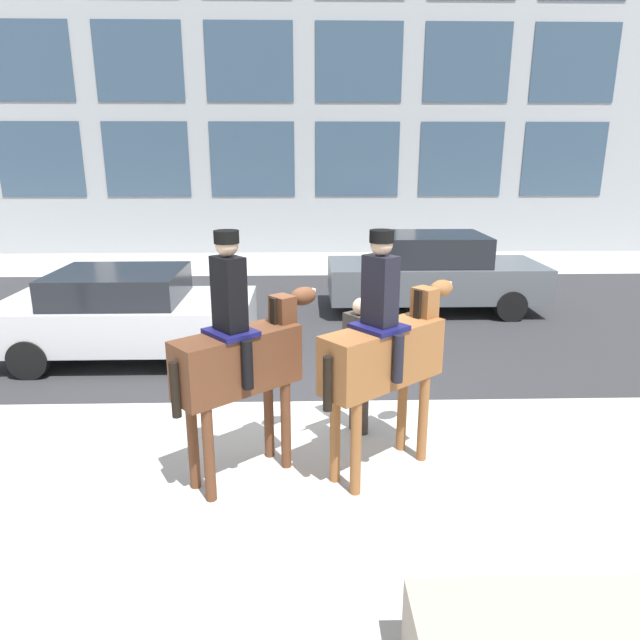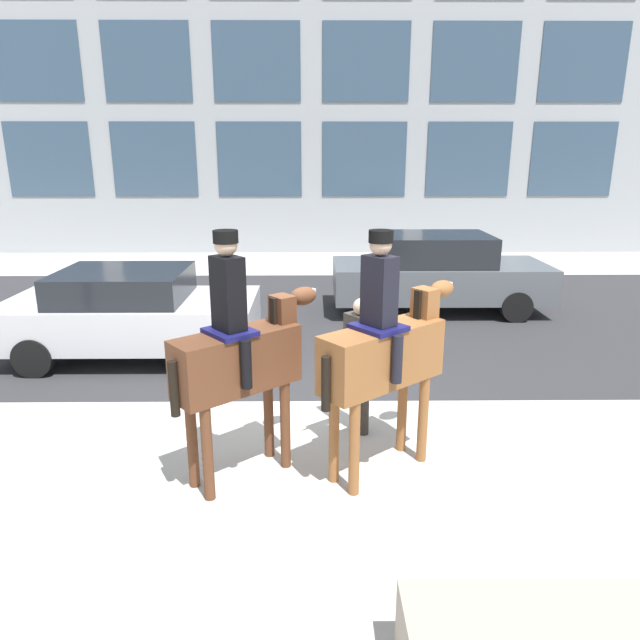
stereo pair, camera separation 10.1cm
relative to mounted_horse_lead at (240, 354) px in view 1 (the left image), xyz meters
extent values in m
plane|color=#B2AFA8|center=(0.69, 1.37, -1.37)|extent=(80.00, 80.00, 0.00)
cube|color=#2D2D30|center=(0.69, 6.12, -1.37)|extent=(23.69, 8.50, 0.01)
cube|color=#33475B|center=(-8.00, 14.20, 1.74)|extent=(2.78, 0.02, 2.38)
cube|color=#33475B|center=(-4.52, 14.20, 1.74)|extent=(2.78, 0.02, 2.38)
cube|color=#33475B|center=(-1.05, 14.20, 1.74)|extent=(2.78, 0.02, 2.38)
cube|color=#33475B|center=(2.43, 14.20, 1.74)|extent=(2.78, 0.02, 2.38)
cube|color=#33475B|center=(5.90, 14.20, 1.74)|extent=(2.78, 0.02, 2.38)
cube|color=#33475B|center=(9.37, 14.20, 1.74)|extent=(2.78, 0.02, 2.38)
cube|color=#33475B|center=(-8.00, 14.20, 4.72)|extent=(2.78, 0.02, 2.38)
cube|color=#33475B|center=(-4.52, 14.20, 4.72)|extent=(2.78, 0.02, 2.38)
cube|color=#33475B|center=(-1.05, 14.20, 4.72)|extent=(2.78, 0.02, 2.38)
cube|color=#33475B|center=(2.43, 14.20, 4.72)|extent=(2.78, 0.02, 2.38)
cube|color=#33475B|center=(5.90, 14.20, 4.72)|extent=(2.78, 0.02, 2.38)
cube|color=#33475B|center=(9.37, 14.20, 4.72)|extent=(2.78, 0.02, 2.38)
cube|color=#59331E|center=(-0.02, -0.02, -0.07)|extent=(1.30, 1.19, 0.61)
cylinder|color=#59331E|center=(0.24, 0.40, -0.88)|extent=(0.11, 0.11, 1.00)
cylinder|color=#59331E|center=(0.44, 0.17, -0.88)|extent=(0.11, 0.11, 1.00)
cylinder|color=#59331E|center=(-0.49, -0.21, -0.88)|extent=(0.11, 0.11, 1.00)
cylinder|color=#59331E|center=(-0.29, -0.44, -0.88)|extent=(0.11, 0.11, 1.00)
cube|color=#59331E|center=(0.42, 0.35, 0.27)|extent=(0.31, 0.31, 0.50)
cube|color=black|center=(0.33, 0.28, 0.29)|extent=(0.08, 0.09, 0.45)
ellipsoid|color=#59331E|center=(0.64, 0.53, 0.47)|extent=(0.38, 0.36, 0.20)
cube|color=silver|center=(0.71, 0.60, 0.49)|extent=(0.12, 0.11, 0.08)
cylinder|color=black|center=(-0.56, -0.47, -0.18)|extent=(0.09, 0.09, 0.55)
cube|color=#14144C|center=(-0.08, -0.06, 0.25)|extent=(0.61, 0.62, 0.05)
cube|color=black|center=(-0.08, -0.06, 0.65)|extent=(0.37, 0.39, 0.72)
sphere|color=#D1A889|center=(-0.08, -0.06, 1.12)|extent=(0.22, 0.22, 0.22)
cylinder|color=black|center=(-0.08, -0.06, 1.19)|extent=(0.24, 0.24, 0.12)
cylinder|color=black|center=(-0.25, 0.14, -0.01)|extent=(0.11, 0.11, 0.49)
cylinder|color=black|center=(0.10, -0.27, -0.01)|extent=(0.11, 0.11, 0.49)
cube|color=brown|center=(1.46, 0.08, -0.06)|extent=(1.39, 1.24, 0.61)
cylinder|color=brown|center=(1.76, 0.52, -0.87)|extent=(0.11, 0.11, 1.01)
cylinder|color=brown|center=(1.95, 0.28, -0.87)|extent=(0.11, 0.11, 1.01)
cylinder|color=brown|center=(0.96, -0.13, -0.87)|extent=(0.11, 0.11, 1.01)
cylinder|color=brown|center=(1.15, -0.37, -0.87)|extent=(0.11, 0.11, 1.01)
cube|color=brown|center=(1.95, 0.47, 0.30)|extent=(0.31, 0.31, 0.53)
cube|color=black|center=(1.85, 0.40, 0.32)|extent=(0.08, 0.09, 0.48)
ellipsoid|color=brown|center=(2.16, 0.64, 0.52)|extent=(0.37, 0.35, 0.19)
cube|color=silver|center=(2.23, 0.70, 0.54)|extent=(0.12, 0.11, 0.08)
cylinder|color=black|center=(0.87, -0.40, -0.16)|extent=(0.09, 0.09, 0.55)
cube|color=#14144C|center=(1.40, 0.03, 0.27)|extent=(0.64, 0.64, 0.05)
cube|color=black|center=(1.40, 0.03, 0.65)|extent=(0.37, 0.39, 0.69)
sphere|color=#D1A889|center=(1.40, 0.03, 1.10)|extent=(0.22, 0.22, 0.22)
cylinder|color=black|center=(1.40, 0.03, 1.18)|extent=(0.24, 0.24, 0.12)
cylinder|color=black|center=(1.23, 0.24, 0.00)|extent=(0.11, 0.11, 0.49)
cylinder|color=black|center=(1.57, -0.18, 0.00)|extent=(0.11, 0.11, 0.49)
cylinder|color=#332D28|center=(1.36, 0.91, -0.93)|extent=(0.13, 0.13, 0.88)
cylinder|color=#332D28|center=(1.26, 1.04, -0.93)|extent=(0.13, 0.13, 0.88)
cube|color=#332D28|center=(1.31, 0.98, -0.18)|extent=(0.42, 0.45, 0.62)
sphere|color=#D1A889|center=(1.31, 0.98, 0.23)|extent=(0.20, 0.20, 0.20)
cube|color=#332D28|center=(1.20, 0.67, -0.01)|extent=(0.49, 0.40, 0.09)
cone|color=orange|center=(0.92, 0.46, -0.01)|extent=(0.17, 0.14, 0.04)
cube|color=#B7B7BC|center=(-2.29, 3.75, -0.72)|extent=(4.10, 1.96, 0.69)
cube|color=black|center=(-2.39, 3.75, -0.13)|extent=(2.05, 1.72, 0.48)
cylinder|color=black|center=(-1.01, 2.85, -1.07)|extent=(0.62, 0.23, 0.62)
cylinder|color=black|center=(-1.01, 4.65, -1.07)|extent=(0.62, 0.23, 0.62)
cylinder|color=black|center=(-3.56, 2.85, -1.07)|extent=(0.62, 0.23, 0.62)
cylinder|color=black|center=(-3.56, 4.65, -1.07)|extent=(0.62, 0.23, 0.62)
cube|color=#51565B|center=(3.46, 6.62, -0.69)|extent=(4.54, 1.92, 0.73)
cube|color=black|center=(3.35, 6.62, -0.02)|extent=(2.27, 1.69, 0.62)
cylinder|color=black|center=(4.87, 5.74, -1.06)|extent=(0.63, 0.23, 0.63)
cylinder|color=black|center=(4.87, 7.51, -1.06)|extent=(0.63, 0.23, 0.63)
cylinder|color=black|center=(2.06, 5.74, -1.06)|extent=(0.63, 0.23, 0.63)
cylinder|color=black|center=(2.06, 7.51, -1.06)|extent=(0.63, 0.23, 0.63)
camera|label=1|loc=(0.66, -5.43, 1.95)|focal=32.00mm
camera|label=2|loc=(0.76, -5.43, 1.95)|focal=32.00mm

